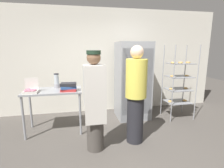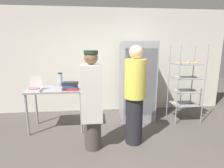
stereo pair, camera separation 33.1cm
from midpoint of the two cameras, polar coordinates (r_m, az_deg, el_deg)
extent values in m
plane|color=#4C4742|center=(3.07, 7.36, -22.74)|extent=(14.00, 14.00, 0.00)
cube|color=silver|center=(4.83, 1.59, 7.49)|extent=(6.40, 0.12, 2.75)
cube|color=gray|center=(4.33, 10.32, 0.95)|extent=(0.78, 0.73, 1.87)
cube|color=gray|center=(4.00, 11.71, 0.27)|extent=(0.72, 0.02, 1.54)
cylinder|color=silver|center=(3.91, 8.84, 0.53)|extent=(0.02, 0.02, 0.92)
cylinder|color=#93969B|center=(4.18, 22.91, -0.69)|extent=(0.02, 0.02, 1.80)
cylinder|color=#93969B|center=(4.51, 29.87, -0.48)|extent=(0.02, 0.02, 1.80)
cylinder|color=#93969B|center=(4.62, 19.96, 0.64)|extent=(0.02, 0.02, 1.80)
cylinder|color=#93969B|center=(4.92, 26.50, 0.74)|extent=(0.02, 0.02, 1.80)
cube|color=gray|center=(4.66, 24.33, -5.96)|extent=(0.57, 0.47, 0.01)
torus|color=#DBA351|center=(4.56, 22.16, -5.88)|extent=(0.10, 0.10, 0.03)
torus|color=#DBA351|center=(4.76, 26.45, -5.54)|extent=(0.10, 0.10, 0.03)
cube|color=gray|center=(4.58, 24.66, -2.13)|extent=(0.57, 0.47, 0.01)
torus|color=#DBA351|center=(4.48, 22.48, -1.93)|extent=(0.10, 0.10, 0.03)
torus|color=#DBA351|center=(4.68, 26.80, -1.75)|extent=(0.10, 0.10, 0.03)
cube|color=gray|center=(4.52, 25.01, 1.83)|extent=(0.57, 0.47, 0.01)
torus|color=#DBA351|center=(4.42, 22.79, 2.07)|extent=(0.10, 0.10, 0.03)
torus|color=#DBA351|center=(4.62, 27.16, 2.08)|extent=(0.10, 0.10, 0.03)
cube|color=gray|center=(4.48, 25.36, 5.86)|extent=(0.57, 0.47, 0.01)
torus|color=#DBA351|center=(4.38, 23.13, 6.25)|extent=(0.11, 0.11, 0.03)
torus|color=#DBA351|center=(4.48, 25.38, 6.16)|extent=(0.11, 0.11, 0.03)
torus|color=#DBA351|center=(4.59, 27.54, 6.07)|extent=(0.11, 0.11, 0.03)
cube|color=gray|center=(3.80, -15.44, -1.74)|extent=(1.13, 0.64, 0.04)
cylinder|color=gray|center=(3.79, -23.73, -9.40)|extent=(0.04, 0.04, 0.86)
cylinder|color=gray|center=(3.61, -7.41, -9.55)|extent=(0.04, 0.04, 0.86)
cylinder|color=gray|center=(4.30, -21.48, -6.79)|extent=(0.04, 0.04, 0.86)
cylinder|color=gray|center=(4.13, -7.20, -6.76)|extent=(0.04, 0.04, 0.86)
cube|color=silver|center=(3.70, -21.67, -1.82)|extent=(0.25, 0.22, 0.05)
cube|color=silver|center=(3.78, -21.35, 0.61)|extent=(0.25, 0.01, 0.22)
torus|color=#C66B84|center=(3.65, -22.90, -1.44)|extent=(0.09, 0.09, 0.03)
torus|color=#C66B84|center=(3.64, -21.95, -1.43)|extent=(0.09, 0.09, 0.03)
torus|color=#C66B84|center=(3.62, -21.00, -1.42)|extent=(0.09, 0.09, 0.03)
torus|color=#C66B84|center=(3.71, -22.65, -1.25)|extent=(0.09, 0.09, 0.03)
torus|color=#C66B84|center=(3.69, -21.72, -1.24)|extent=(0.09, 0.09, 0.03)
torus|color=#C66B84|center=(3.67, -20.77, -1.22)|extent=(0.09, 0.09, 0.03)
torus|color=#C66B84|center=(3.76, -22.40, -1.06)|extent=(0.09, 0.09, 0.03)
cylinder|color=#99999E|center=(3.95, -14.13, -0.22)|extent=(0.12, 0.12, 0.09)
cylinder|color=#B2BCC1|center=(3.93, -14.24, 1.85)|extent=(0.10, 0.10, 0.20)
cylinder|color=black|center=(3.91, -14.32, 3.43)|extent=(0.10, 0.10, 0.02)
cube|color=#B72D2D|center=(3.60, -10.88, -1.54)|extent=(0.31, 0.22, 0.05)
cube|color=#2D5193|center=(3.59, -10.91, -0.74)|extent=(0.31, 0.22, 0.05)
cube|color=#232328|center=(3.57, -10.95, 0.13)|extent=(0.31, 0.23, 0.06)
cylinder|color=#47423D|center=(3.10, -3.23, -13.57)|extent=(0.29, 0.29, 0.82)
cylinder|color=beige|center=(2.86, -3.40, -0.14)|extent=(0.36, 0.36, 0.65)
sphere|color=brown|center=(2.80, -3.51, 8.60)|extent=(0.22, 0.22, 0.22)
cube|color=beige|center=(2.71, -3.20, -3.93)|extent=(0.34, 0.02, 0.94)
cylinder|color=#1E3323|center=(2.80, -3.53, 10.30)|extent=(0.23, 0.23, 0.06)
cylinder|color=#232328|center=(3.30, 10.15, -11.69)|extent=(0.31, 0.31, 0.86)
cylinder|color=#DBCC4C|center=(3.08, 10.66, 1.62)|extent=(0.38, 0.38, 0.68)
sphere|color=beige|center=(3.03, 10.99, 10.16)|extent=(0.23, 0.23, 0.23)
camera|label=1|loc=(0.17, -87.14, 0.59)|focal=28.00mm
camera|label=2|loc=(0.17, 92.86, -0.59)|focal=28.00mm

